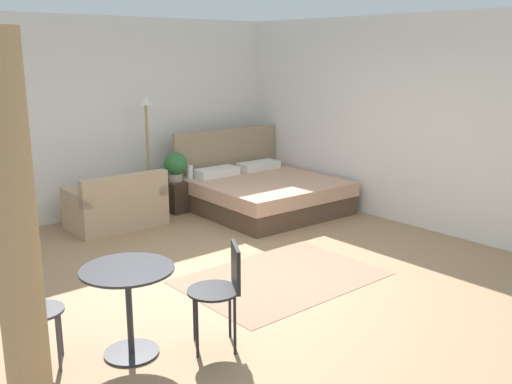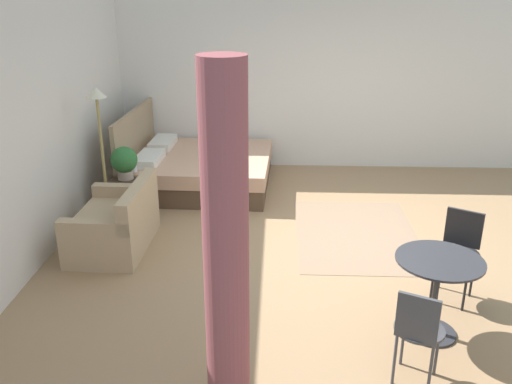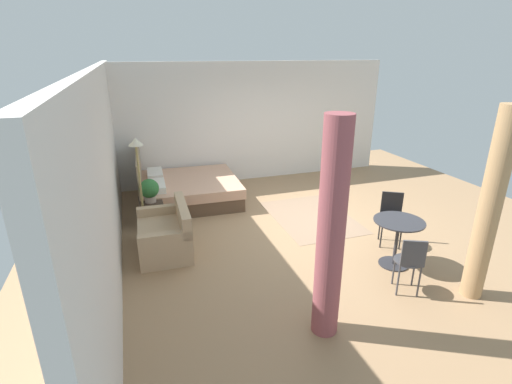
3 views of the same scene
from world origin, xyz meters
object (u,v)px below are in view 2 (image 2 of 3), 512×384
Objects in this scene: floor_lamp at (99,124)px; cafe_chair_near_window at (418,328)px; bed at (197,168)px; cafe_chair_near_couch at (459,245)px; couch at (116,225)px; vase at (133,166)px; nightstand at (129,192)px; potted_plant at (124,161)px; balcony_table at (437,282)px.

floor_lamp is 4.38m from cafe_chair_near_window.
cafe_chair_near_window is at bearing -152.32° from bed.
cafe_chair_near_couch is at bearing -112.24° from floor_lamp.
vase is at bearing 4.58° from couch.
couch is 1.17m from nightstand.
potted_plant is at bearing 62.35° from cafe_chair_near_couch.
vase is at bearing -22.29° from nightstand.
cafe_chair_near_couch reaches higher than vase.
cafe_chair_near_window is (-0.67, 0.31, -0.00)m from balcony_table.
balcony_table is (-3.62, -2.56, 0.24)m from bed.
vase is (0.22, -0.05, -0.13)m from potted_plant.
couch is 3.70m from cafe_chair_near_couch.
cafe_chair_near_window is at bearing -137.05° from potted_plant.
floor_lamp is 4.23m from balcony_table.
cafe_chair_near_couch is (-2.06, -3.73, 0.31)m from nightstand.
cafe_chair_near_couch is (0.64, -0.38, 0.03)m from balcony_table.
cafe_chair_near_couch is at bearing -104.07° from couch.
cafe_chair_near_couch is at bearing -30.35° from balcony_table.
couch is 1.15m from potted_plant.
balcony_table is (-2.23, -3.50, -0.78)m from floor_lamp.
balcony_table is at bearing -122.47° from floor_lamp.
balcony_table is at bearing -25.23° from cafe_chair_near_window.
nightstand is at bearing 7.46° from couch.
bed is 4.81× the size of potted_plant.
bed is at bearing -34.10° from floor_lamp.
cafe_chair_near_window is (-2.21, -2.89, 0.23)m from couch.
balcony_table is at bearing -127.75° from potted_plant.
floor_lamp is (-0.59, 0.20, 0.72)m from vase.
floor_lamp is (-0.47, 0.15, 1.06)m from nightstand.
cafe_chair_near_window is (-3.27, -3.04, -0.19)m from potted_plant.
balcony_table reaches higher than nightstand.
couch is 5.60× the size of vase.
potted_plant is at bearing -22.14° from floor_lamp.
bed is 9.43× the size of vase.
bed is 2.42× the size of cafe_chair_near_couch.
bed is 4.85m from cafe_chair_near_window.
nightstand is at bearing -1.56° from potted_plant.
potted_plant is 4.47m from cafe_chair_near_window.
floor_lamp is 4.26m from cafe_chair_near_couch.
cafe_chair_near_couch is at bearing -120.59° from vase.
floor_lamp is 2.37× the size of balcony_table.
couch is (-2.08, 0.64, 0.00)m from bed.
balcony_table is at bearing -115.69° from couch.
bed is 1.21× the size of floor_lamp.
potted_plant is 1.96× the size of vase.
vase is (-0.80, 0.74, 0.30)m from bed.
balcony_table is (-2.60, -3.35, -0.19)m from potted_plant.
potted_plant reaches higher than vase.
bed reaches higher than balcony_table.
nightstand is 0.31× the size of floor_lamp.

